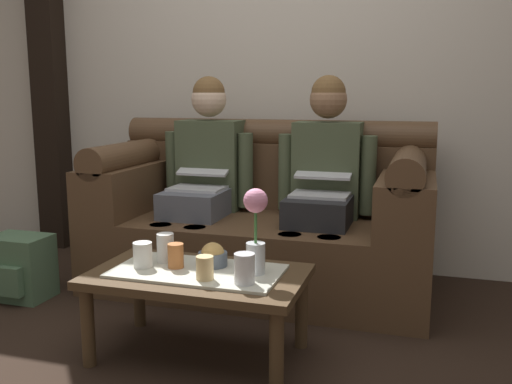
% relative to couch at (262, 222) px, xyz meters
% --- Properties ---
extents(ground_plane, '(14.00, 14.00, 0.00)m').
position_rel_couch_xyz_m(ground_plane, '(0.00, -1.17, -0.38)').
color(ground_plane, black).
extents(back_wall_patterned, '(6.00, 0.12, 2.90)m').
position_rel_couch_xyz_m(back_wall_patterned, '(0.00, 0.53, 1.07)').
color(back_wall_patterned, beige).
rests_on(back_wall_patterned, ground_plane).
extents(timber_pillar, '(0.20, 0.20, 2.90)m').
position_rel_couch_xyz_m(timber_pillar, '(-1.70, 0.41, 1.07)').
color(timber_pillar, black).
rests_on(timber_pillar, ground_plane).
extents(couch, '(1.91, 0.88, 0.96)m').
position_rel_couch_xyz_m(couch, '(0.00, 0.00, 0.00)').
color(couch, '#513823').
rests_on(couch, ground_plane).
extents(person_left, '(0.56, 0.67, 1.22)m').
position_rel_couch_xyz_m(person_left, '(-0.36, -0.00, 0.28)').
color(person_left, '#595B66').
rests_on(person_left, ground_plane).
extents(person_right, '(0.56, 0.67, 1.22)m').
position_rel_couch_xyz_m(person_right, '(0.36, -0.00, 0.28)').
color(person_right, '#232326').
rests_on(person_right, ground_plane).
extents(coffee_table, '(0.91, 0.53, 0.39)m').
position_rel_couch_xyz_m(coffee_table, '(0.00, -0.96, -0.05)').
color(coffee_table, '#47331E').
rests_on(coffee_table, ground_plane).
extents(flower_vase, '(0.10, 0.10, 0.36)m').
position_rel_couch_xyz_m(flower_vase, '(0.25, -0.94, 0.21)').
color(flower_vase, silver).
rests_on(flower_vase, coffee_table).
extents(snack_bowl, '(0.13, 0.13, 0.10)m').
position_rel_couch_xyz_m(snack_bowl, '(0.04, -0.89, 0.05)').
color(snack_bowl, '#4C5666').
rests_on(snack_bowl, coffee_table).
extents(cup_near_left, '(0.08, 0.08, 0.13)m').
position_rel_couch_xyz_m(cup_near_left, '(-0.18, -0.90, 0.07)').
color(cup_near_left, white).
rests_on(cup_near_left, coffee_table).
extents(cup_near_right, '(0.07, 0.07, 0.10)m').
position_rel_couch_xyz_m(cup_near_right, '(0.08, -1.07, 0.06)').
color(cup_near_right, '#DBB77A').
rests_on(cup_near_right, coffee_table).
extents(cup_far_center, '(0.08, 0.08, 0.11)m').
position_rel_couch_xyz_m(cup_far_center, '(-0.24, -1.00, 0.06)').
color(cup_far_center, white).
rests_on(cup_far_center, coffee_table).
extents(cup_far_left, '(0.07, 0.07, 0.10)m').
position_rel_couch_xyz_m(cup_far_left, '(-0.10, -0.96, 0.06)').
color(cup_far_left, '#B26633').
rests_on(cup_far_left, coffee_table).
extents(cup_far_right, '(0.08, 0.08, 0.12)m').
position_rel_couch_xyz_m(cup_far_right, '(0.24, -1.07, 0.07)').
color(cup_far_right, silver).
rests_on(cup_far_right, coffee_table).
extents(backpack_left, '(0.32, 0.27, 0.35)m').
position_rel_couch_xyz_m(backpack_left, '(-1.21, -0.61, -0.20)').
color(backpack_left, '#4C6B4C').
rests_on(backpack_left, ground_plane).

